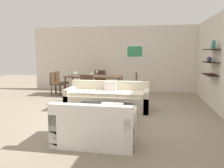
% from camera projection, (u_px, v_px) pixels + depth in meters
% --- Properties ---
extents(ground_plane, '(18.00, 18.00, 0.00)m').
position_uv_depth(ground_plane, '(105.00, 112.00, 6.22)').
color(ground_plane, gray).
extents(back_wall_unit, '(8.40, 0.09, 2.70)m').
position_uv_depth(back_wall_unit, '(129.00, 59.00, 9.43)').
color(back_wall_unit, silver).
rests_on(back_wall_unit, ground).
extents(right_wall_shelf_unit, '(0.34, 8.20, 2.70)m').
position_uv_depth(right_wall_shelf_unit, '(219.00, 63.00, 6.10)').
color(right_wall_shelf_unit, silver).
rests_on(right_wall_shelf_unit, ground).
extents(sofa_beige, '(2.34, 0.90, 0.78)m').
position_uv_depth(sofa_beige, '(108.00, 99.00, 6.51)').
color(sofa_beige, beige).
rests_on(sofa_beige, ground).
extents(loveseat_white, '(1.41, 0.90, 0.78)m').
position_uv_depth(loveseat_white, '(96.00, 127.00, 4.06)').
color(loveseat_white, white).
rests_on(loveseat_white, ground).
extents(coffee_table, '(1.28, 0.94, 0.38)m').
position_uv_depth(coffee_table, '(103.00, 114.00, 5.27)').
color(coffee_table, black).
rests_on(coffee_table, ground).
extents(decorative_bowl, '(0.37, 0.37, 0.06)m').
position_uv_depth(decorative_bowl, '(105.00, 105.00, 5.25)').
color(decorative_bowl, black).
rests_on(decorative_bowl, coffee_table).
extents(candle_jar, '(0.08, 0.08, 0.06)m').
position_uv_depth(candle_jar, '(115.00, 105.00, 5.28)').
color(candle_jar, silver).
rests_on(candle_jar, coffee_table).
extents(dining_table, '(2.10, 0.89, 0.75)m').
position_uv_depth(dining_table, '(94.00, 78.00, 8.47)').
color(dining_table, '#422D1E').
rests_on(dining_table, ground).
extents(dining_chair_left_far, '(0.44, 0.44, 0.88)m').
position_uv_depth(dining_chair_left_far, '(60.00, 81.00, 8.95)').
color(dining_chair_left_far, '#422D1E').
rests_on(dining_chair_left_far, ground).
extents(dining_chair_right_far, '(0.44, 0.44, 0.88)m').
position_uv_depth(dining_chair_right_far, '(133.00, 83.00, 8.44)').
color(dining_chair_right_far, '#422D1E').
rests_on(dining_chair_right_far, ground).
extents(dining_chair_head, '(0.44, 0.44, 0.88)m').
position_uv_depth(dining_chair_head, '(99.00, 80.00, 9.33)').
color(dining_chair_head, '#422D1E').
rests_on(dining_chair_head, ground).
extents(dining_chair_foot, '(0.44, 0.44, 0.88)m').
position_uv_depth(dining_chair_foot, '(88.00, 86.00, 7.67)').
color(dining_chair_foot, '#422D1E').
rests_on(dining_chair_foot, ground).
extents(dining_chair_left_near, '(0.44, 0.44, 0.88)m').
position_uv_depth(dining_chair_left_near, '(56.00, 82.00, 8.56)').
color(dining_chair_left_near, '#422D1E').
rests_on(dining_chair_left_near, ground).
extents(wine_glass_foot, '(0.06, 0.06, 0.17)m').
position_uv_depth(wine_glass_foot, '(91.00, 74.00, 8.07)').
color(wine_glass_foot, silver).
rests_on(wine_glass_foot, dining_table).
extents(wine_glass_left_near, '(0.08, 0.08, 0.16)m').
position_uv_depth(wine_glass_left_near, '(74.00, 73.00, 8.47)').
color(wine_glass_left_near, silver).
rests_on(wine_glass_left_near, dining_table).
extents(wine_glass_left_far, '(0.07, 0.07, 0.14)m').
position_uv_depth(wine_glass_left_far, '(76.00, 73.00, 8.69)').
color(wine_glass_left_far, silver).
rests_on(wine_glass_left_far, dining_table).
extents(wine_glass_head, '(0.07, 0.07, 0.16)m').
position_uv_depth(wine_glass_head, '(97.00, 72.00, 8.83)').
color(wine_glass_head, silver).
rests_on(wine_glass_head, dining_table).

